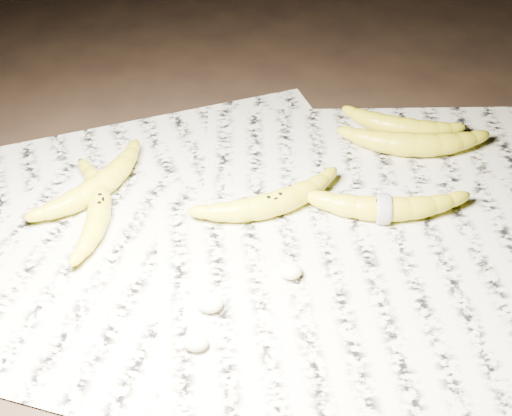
{
  "coord_description": "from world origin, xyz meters",
  "views": [
    {
      "loc": [
        0.01,
        -0.68,
        0.67
      ],
      "look_at": [
        -0.03,
        0.03,
        0.05
      ],
      "focal_mm": 50.0,
      "sensor_mm": 36.0,
      "label": 1
    }
  ],
  "objects_px": {
    "banana_left_a": "(99,205)",
    "banana_taped": "(383,207)",
    "banana_left_b": "(99,184)",
    "banana_center": "(274,202)",
    "banana_upper_a": "(415,143)",
    "banana_upper_b": "(400,125)"
  },
  "relations": [
    {
      "from": "banana_center",
      "to": "banana_upper_a",
      "type": "height_order",
      "value": "banana_upper_a"
    },
    {
      "from": "banana_left_a",
      "to": "banana_taped",
      "type": "distance_m",
      "value": 0.39
    },
    {
      "from": "banana_upper_a",
      "to": "banana_center",
      "type": "bearing_deg",
      "value": -144.63
    },
    {
      "from": "banana_upper_a",
      "to": "banana_upper_b",
      "type": "xyz_separation_m",
      "value": [
        -0.02,
        0.05,
        -0.0
      ]
    },
    {
      "from": "banana_left_b",
      "to": "banana_upper_a",
      "type": "distance_m",
      "value": 0.48
    },
    {
      "from": "banana_center",
      "to": "banana_upper_b",
      "type": "distance_m",
      "value": 0.28
    },
    {
      "from": "banana_left_a",
      "to": "banana_upper_b",
      "type": "distance_m",
      "value": 0.49
    },
    {
      "from": "banana_left_b",
      "to": "banana_taped",
      "type": "xyz_separation_m",
      "value": [
        0.4,
        -0.03,
        -0.0
      ]
    },
    {
      "from": "banana_left_b",
      "to": "banana_taped",
      "type": "distance_m",
      "value": 0.4
    },
    {
      "from": "banana_left_a",
      "to": "banana_upper_b",
      "type": "bearing_deg",
      "value": -73.39
    },
    {
      "from": "banana_left_a",
      "to": "banana_center",
      "type": "height_order",
      "value": "banana_center"
    },
    {
      "from": "banana_upper_b",
      "to": "banana_left_b",
      "type": "bearing_deg",
      "value": -145.12
    },
    {
      "from": "banana_center",
      "to": "banana_upper_b",
      "type": "relative_size",
      "value": 1.19
    },
    {
      "from": "banana_upper_a",
      "to": "banana_upper_b",
      "type": "bearing_deg",
      "value": 109.2
    },
    {
      "from": "banana_left_a",
      "to": "banana_taped",
      "type": "relative_size",
      "value": 0.88
    },
    {
      "from": "banana_upper_b",
      "to": "banana_left_a",
      "type": "bearing_deg",
      "value": -139.89
    },
    {
      "from": "banana_center",
      "to": "banana_upper_a",
      "type": "xyz_separation_m",
      "value": [
        0.21,
        0.15,
        0.0
      ]
    },
    {
      "from": "banana_left_b",
      "to": "banana_left_a",
      "type": "bearing_deg",
      "value": -135.29
    },
    {
      "from": "banana_upper_a",
      "to": "banana_taped",
      "type": "bearing_deg",
      "value": -111.65
    },
    {
      "from": "banana_center",
      "to": "banana_left_b",
      "type": "bearing_deg",
      "value": 147.26
    },
    {
      "from": "banana_upper_b",
      "to": "banana_upper_a",
      "type": "bearing_deg",
      "value": -57.4
    },
    {
      "from": "banana_left_b",
      "to": "banana_center",
      "type": "bearing_deg",
      "value": -62.8
    }
  ]
}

